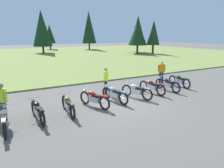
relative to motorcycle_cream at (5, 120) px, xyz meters
The scene contains 15 objects.
ground_plane 5.55m from the motorcycle_cream, ahead, with size 140.00×140.00×0.00m, color #605B54.
grass_moorland 28.19m from the motorcycle_cream, 78.80° to the left, with size 80.00×44.00×0.10m, color olive.
forest_treeline 37.51m from the motorcycle_cream, 79.02° to the left, with size 39.84×27.69×8.84m.
motorcycle_cream is the anchor object (origin of this frame).
motorcycle_black 1.33m from the motorcycle_cream, 17.15° to the left, with size 0.62×2.10×0.88m.
motorcycle_olive 2.68m from the motorcycle_cream, 10.64° to the left, with size 0.62×2.10×0.88m.
motorcycle_red 4.16m from the motorcycle_cream, 10.63° to the left, with size 0.91×2.01×0.88m.
motorcycle_sky_blue 5.48m from the motorcycle_cream, 10.24° to the left, with size 0.71×2.08×0.88m.
motorcycle_silver 6.88m from the motorcycle_cream, ahead, with size 0.93×2.00×0.88m.
motorcycle_maroon 8.33m from the motorcycle_cream, ahead, with size 0.67×2.09×0.88m.
motorcycle_navy 9.62m from the motorcycle_cream, ahead, with size 0.62×2.10×0.88m.
motorcycle_british_green 11.18m from the motorcycle_cream, ahead, with size 0.62×2.10×0.88m.
rider_with_back_turned 1.09m from the motorcycle_cream, 89.49° to the left, with size 0.39×0.47×1.67m.
rider_near_row_end 11.19m from the motorcycle_cream, 16.20° to the left, with size 0.49×0.37×1.67m.
rider_in_hivis_vest 6.20m from the motorcycle_cream, 23.60° to the left, with size 0.31×0.53×1.67m.
Camera 1 is at (-5.56, -9.18, 3.59)m, focal length 33.28 mm.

